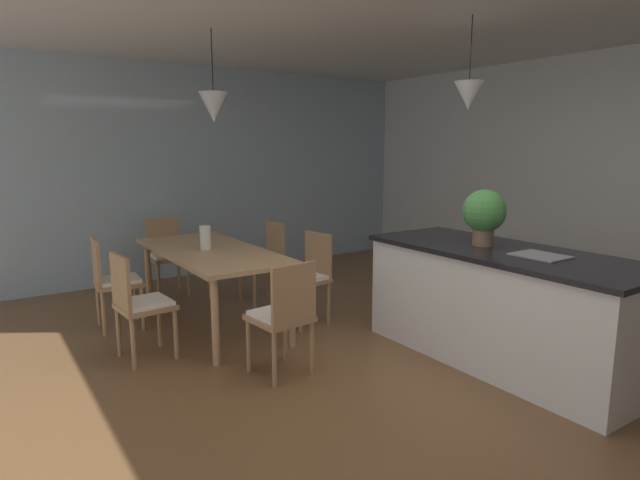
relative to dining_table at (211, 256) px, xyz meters
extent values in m
cube|color=brown|center=(1.98, 0.67, -0.69)|extent=(10.00, 8.40, 0.04)
cube|color=#9EB7C6|center=(-2.08, 0.67, 0.68)|extent=(0.06, 8.40, 2.70)
cube|color=tan|center=(0.00, 0.00, 0.05)|extent=(1.93, 0.85, 0.04)
cylinder|color=tan|center=(-0.89, 0.35, -0.31)|extent=(0.06, 0.06, 0.72)
cylinder|color=tan|center=(0.89, 0.35, -0.31)|extent=(0.06, 0.06, 0.72)
cylinder|color=tan|center=(-0.89, -0.35, -0.31)|extent=(0.06, 0.06, 0.72)
cylinder|color=tan|center=(0.89, -0.35, -0.31)|extent=(0.06, 0.06, 0.72)
cube|color=#A87F56|center=(-1.29, 0.00, -0.24)|extent=(0.41, 0.41, 0.04)
cube|color=white|center=(-1.29, 0.00, -0.21)|extent=(0.37, 0.37, 0.03)
cube|color=#A87F56|center=(-1.47, 0.00, -0.01)|extent=(0.04, 0.38, 0.42)
cylinder|color=#A87F56|center=(-1.11, 0.17, -0.47)|extent=(0.04, 0.04, 0.41)
cylinder|color=#A87F56|center=(-1.12, -0.17, -0.47)|extent=(0.04, 0.04, 0.41)
cylinder|color=#A87F56|center=(-1.45, 0.17, -0.47)|extent=(0.04, 0.04, 0.41)
cylinder|color=#A87F56|center=(-1.46, -0.17, -0.47)|extent=(0.04, 0.04, 0.41)
cube|color=#A87F56|center=(0.43, 0.75, -0.24)|extent=(0.44, 0.44, 0.04)
cube|color=white|center=(0.43, 0.75, -0.21)|extent=(0.39, 0.39, 0.03)
cube|color=#A87F56|center=(0.42, 0.92, -0.01)|extent=(0.38, 0.07, 0.42)
cylinder|color=#A87F56|center=(0.62, 0.59, -0.47)|extent=(0.04, 0.04, 0.41)
cylinder|color=#A87F56|center=(0.28, 0.56, -0.47)|extent=(0.04, 0.04, 0.41)
cylinder|color=#A87F56|center=(0.59, 0.93, -0.47)|extent=(0.04, 0.04, 0.41)
cylinder|color=#A87F56|center=(0.25, 0.90, -0.47)|extent=(0.04, 0.04, 0.41)
cube|color=#A87F56|center=(0.43, -0.75, -0.24)|extent=(0.43, 0.43, 0.04)
cube|color=white|center=(0.43, -0.75, -0.21)|extent=(0.39, 0.39, 0.03)
cube|color=#A87F56|center=(0.45, -0.92, -0.01)|extent=(0.38, 0.06, 0.42)
cylinder|color=#A87F56|center=(0.25, -0.59, -0.47)|extent=(0.04, 0.04, 0.41)
cylinder|color=#A87F56|center=(0.59, -0.56, -0.47)|extent=(0.04, 0.04, 0.41)
cylinder|color=#A87F56|center=(0.28, -0.93, -0.47)|extent=(0.04, 0.04, 0.41)
cylinder|color=#A87F56|center=(0.62, -0.90, -0.47)|extent=(0.04, 0.04, 0.41)
cube|color=#A87F56|center=(1.29, 0.00, -0.24)|extent=(0.44, 0.44, 0.04)
cube|color=white|center=(1.29, 0.00, -0.21)|extent=(0.39, 0.39, 0.03)
cube|color=#A87F56|center=(1.46, 0.02, -0.01)|extent=(0.07, 0.38, 0.42)
cylinder|color=#A87F56|center=(1.13, -0.19, -0.47)|extent=(0.04, 0.04, 0.41)
cylinder|color=#A87F56|center=(1.10, 0.15, -0.47)|extent=(0.04, 0.04, 0.41)
cylinder|color=#A87F56|center=(1.47, -0.15, -0.47)|extent=(0.04, 0.04, 0.41)
cylinder|color=#A87F56|center=(1.44, 0.19, -0.47)|extent=(0.04, 0.04, 0.41)
cube|color=#A87F56|center=(-0.43, 0.75, -0.24)|extent=(0.40, 0.40, 0.04)
cube|color=white|center=(-0.43, 0.75, -0.21)|extent=(0.36, 0.36, 0.03)
cube|color=#A87F56|center=(-0.43, 0.93, -0.01)|extent=(0.38, 0.03, 0.42)
cylinder|color=#A87F56|center=(-0.26, 0.58, -0.47)|extent=(0.04, 0.04, 0.41)
cylinder|color=#A87F56|center=(-0.60, 0.58, -0.47)|extent=(0.04, 0.04, 0.41)
cylinder|color=#A87F56|center=(-0.26, 0.92, -0.47)|extent=(0.04, 0.04, 0.41)
cylinder|color=#A87F56|center=(-0.60, 0.92, -0.47)|extent=(0.04, 0.04, 0.41)
cube|color=#A87F56|center=(-0.43, -0.75, -0.24)|extent=(0.43, 0.43, 0.04)
cube|color=white|center=(-0.43, -0.75, -0.21)|extent=(0.39, 0.39, 0.03)
cube|color=#A87F56|center=(-0.45, -0.93, -0.01)|extent=(0.38, 0.06, 0.42)
cylinder|color=#A87F56|center=(-0.59, -0.56, -0.47)|extent=(0.04, 0.04, 0.41)
cylinder|color=#A87F56|center=(-0.25, -0.59, -0.47)|extent=(0.04, 0.04, 0.41)
cylinder|color=#A87F56|center=(-0.62, -0.90, -0.47)|extent=(0.04, 0.04, 0.41)
cylinder|color=#A87F56|center=(-0.28, -0.93, -0.47)|extent=(0.04, 0.04, 0.41)
cube|color=white|center=(2.05, 1.57, -0.23)|extent=(2.16, 0.84, 0.88)
cube|color=black|center=(2.05, 1.57, 0.21)|extent=(2.22, 0.90, 0.04)
cube|color=gray|center=(2.35, 1.57, 0.23)|extent=(0.36, 0.30, 0.01)
cylinder|color=black|center=(0.04, 0.06, 1.76)|extent=(0.01, 0.01, 0.54)
cone|color=#B7B7B7|center=(0.04, 0.06, 1.36)|extent=(0.26, 0.26, 0.26)
cylinder|color=black|center=(1.62, 1.57, 1.78)|extent=(0.01, 0.01, 0.50)
cone|color=#B7B7B7|center=(1.62, 1.57, 1.41)|extent=(0.24, 0.24, 0.22)
cylinder|color=#8C664C|center=(1.84, 1.57, 0.29)|extent=(0.16, 0.16, 0.13)
sphere|color=#478C42|center=(1.84, 1.57, 0.51)|extent=(0.34, 0.34, 0.34)
cylinder|color=silver|center=(0.00, -0.05, 0.18)|extent=(0.10, 0.10, 0.23)
camera|label=1|loc=(4.54, -1.84, 1.01)|focal=29.42mm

